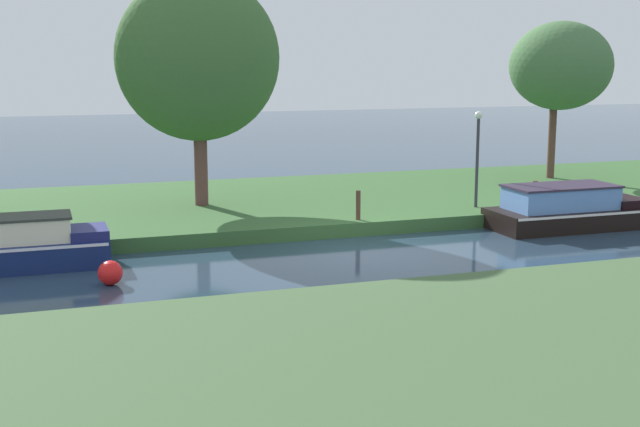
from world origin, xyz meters
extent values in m
plane|color=#263B4D|center=(0.00, 0.00, 0.00)|extent=(120.00, 120.00, 0.00)
cube|color=#345D2E|center=(0.00, 7.00, 0.20)|extent=(72.00, 10.00, 0.40)
cube|color=#405C37|center=(0.00, -9.00, 0.20)|extent=(72.00, 10.00, 0.40)
cube|color=navy|center=(-8.80, 1.20, 0.33)|extent=(4.51, 1.54, 0.66)
cube|color=silver|center=(-8.80, 1.20, 0.62)|extent=(4.42, 1.57, 0.07)
cube|color=beige|center=(-8.76, 1.20, 0.95)|extent=(2.67, 1.17, 0.57)
cube|color=#2D322B|center=(-8.76, 1.20, 1.26)|extent=(2.77, 1.23, 0.06)
cube|color=navy|center=(-6.99, 1.20, 0.79)|extent=(0.90, 1.29, 0.25)
cube|color=black|center=(6.81, 1.20, 0.30)|extent=(4.72, 1.99, 0.60)
cube|color=white|center=(6.81, 1.20, 0.56)|extent=(4.63, 2.02, 0.07)
cube|color=#5F8BCF|center=(6.54, 1.20, 0.92)|extent=(3.19, 1.51, 0.65)
cube|color=#2E2436|center=(6.54, 1.20, 1.28)|extent=(3.29, 1.59, 0.06)
cube|color=black|center=(8.64, 1.20, 0.73)|extent=(1.06, 1.67, 0.26)
cylinder|color=brown|center=(-3.17, 6.47, 2.00)|extent=(0.42, 0.42, 3.20)
ellipsoid|color=#3C6431|center=(-3.17, 6.43, 5.01)|extent=(5.11, 3.51, 5.13)
cylinder|color=brown|center=(10.96, 8.26, 2.10)|extent=(0.29, 0.29, 3.41)
ellipsoid|color=#436C3D|center=(10.96, 7.91, 4.73)|extent=(3.94, 3.70, 3.34)
cylinder|color=#333338|center=(4.89, 3.28, 1.78)|extent=(0.10, 0.10, 2.75)
sphere|color=white|center=(4.89, 3.28, 3.27)|extent=(0.24, 0.24, 0.24)
cylinder|color=#503226|center=(0.61, 2.49, 0.82)|extent=(0.13, 0.13, 0.85)
cylinder|color=brown|center=(6.50, 2.49, 0.83)|extent=(0.16, 0.16, 0.86)
sphere|color=red|center=(-6.70, -1.01, 0.28)|extent=(0.55, 0.55, 0.55)
camera|label=1|loc=(-8.17, -19.74, 4.94)|focal=47.30mm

